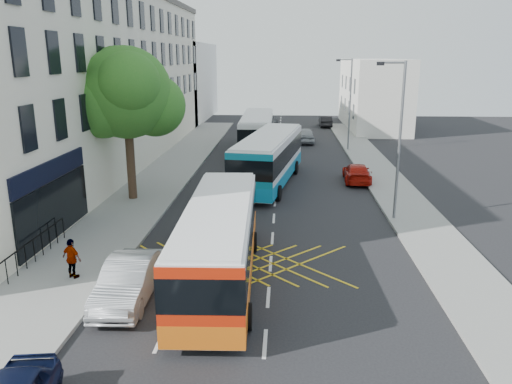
# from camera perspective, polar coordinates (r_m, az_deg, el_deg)

# --- Properties ---
(ground) EXTENTS (120.00, 120.00, 0.00)m
(ground) POSITION_cam_1_polar(r_m,az_deg,el_deg) (15.67, 1.03, -16.94)
(ground) COLOR black
(ground) RESTS_ON ground
(pavement_left) EXTENTS (5.00, 70.00, 0.15)m
(pavement_left) POSITION_cam_1_polar(r_m,az_deg,el_deg) (30.77, -13.85, -0.78)
(pavement_left) COLOR gray
(pavement_left) RESTS_ON ground
(pavement_right) EXTENTS (3.00, 70.00, 0.15)m
(pavement_right) POSITION_cam_1_polar(r_m,az_deg,el_deg) (30.26, 16.53, -1.25)
(pavement_right) COLOR gray
(pavement_right) RESTS_ON ground
(terrace_main) EXTENTS (8.30, 45.00, 13.50)m
(terrace_main) POSITION_cam_1_polar(r_m,az_deg,el_deg) (40.45, -18.16, 12.28)
(terrace_main) COLOR beige
(terrace_main) RESTS_ON ground
(terrace_far) EXTENTS (8.00, 20.00, 10.00)m
(terrace_far) POSITION_cam_1_polar(r_m,az_deg,el_deg) (69.85, -8.93, 12.35)
(terrace_far) COLOR silver
(terrace_far) RESTS_ON ground
(building_right) EXTENTS (6.00, 18.00, 8.00)m
(building_right) POSITION_cam_1_polar(r_m,az_deg,el_deg) (62.30, 13.20, 10.88)
(building_right) COLOR silver
(building_right) RESTS_ON ground
(street_tree) EXTENTS (6.30, 5.70, 8.80)m
(street_tree) POSITION_cam_1_polar(r_m,az_deg,el_deg) (29.68, -14.66, 10.81)
(street_tree) COLOR #382619
(street_tree) RESTS_ON pavement_left
(lamp_near) EXTENTS (1.45, 0.15, 8.00)m
(lamp_near) POSITION_cam_1_polar(r_m,az_deg,el_deg) (26.15, 15.94, 6.48)
(lamp_near) COLOR slate
(lamp_near) RESTS_ON pavement_right
(lamp_far) EXTENTS (1.45, 0.15, 8.00)m
(lamp_far) POSITION_cam_1_polar(r_m,az_deg,el_deg) (45.76, 10.58, 10.34)
(lamp_far) COLOR slate
(lamp_far) RESTS_ON pavement_right
(railings) EXTENTS (0.08, 5.60, 1.14)m
(railings) POSITION_cam_1_polar(r_m,az_deg,el_deg) (22.49, -24.04, -5.95)
(railings) COLOR black
(railings) RESTS_ON pavement_left
(bus_near) EXTENTS (2.94, 10.84, 3.03)m
(bus_near) POSITION_cam_1_polar(r_m,az_deg,el_deg) (18.99, -4.22, -5.62)
(bus_near) COLOR silver
(bus_near) RESTS_ON ground
(bus_mid) EXTENTS (4.63, 12.16, 3.34)m
(bus_mid) POSITION_cam_1_polar(r_m,az_deg,el_deg) (33.36, 1.50, 3.87)
(bus_mid) COLOR silver
(bus_mid) RESTS_ON ground
(bus_far) EXTENTS (3.04, 11.73, 3.29)m
(bus_far) POSITION_cam_1_polar(r_m,az_deg,el_deg) (45.46, 0.14, 6.90)
(bus_far) COLOR silver
(bus_far) RESTS_ON ground
(parked_car_silver) EXTENTS (1.69, 4.57, 1.50)m
(parked_car_silver) POSITION_cam_1_polar(r_m,az_deg,el_deg) (18.31, -14.38, -9.78)
(parked_car_silver) COLOR #96999D
(parked_car_silver) RESTS_ON ground
(red_hatchback) EXTENTS (1.95, 4.39, 1.25)m
(red_hatchback) POSITION_cam_1_polar(r_m,az_deg,el_deg) (34.86, 11.45, 2.16)
(red_hatchback) COLOR #A61007
(red_hatchback) RESTS_ON ground
(distant_car_grey) EXTENTS (3.03, 5.48, 1.45)m
(distant_car_grey) POSITION_cam_1_polar(r_m,az_deg,el_deg) (59.67, 1.05, 7.93)
(distant_car_grey) COLOR #3C3D43
(distant_car_grey) RESTS_ON ground
(distant_car_silver) EXTENTS (2.05, 4.53, 1.51)m
(distant_car_silver) POSITION_cam_1_polar(r_m,az_deg,el_deg) (50.15, 5.55, 6.49)
(distant_car_silver) COLOR #989B9F
(distant_car_silver) RESTS_ON ground
(distant_car_dark) EXTENTS (1.45, 4.01, 1.31)m
(distant_car_dark) POSITION_cam_1_polar(r_m,az_deg,el_deg) (62.10, 7.94, 8.01)
(distant_car_dark) COLOR black
(distant_car_dark) RESTS_ON ground
(pedestrian_far) EXTENTS (0.99, 0.74, 1.57)m
(pedestrian_far) POSITION_cam_1_polar(r_m,az_deg,el_deg) (20.31, -20.29, -7.15)
(pedestrian_far) COLOR gray
(pedestrian_far) RESTS_ON pavement_left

